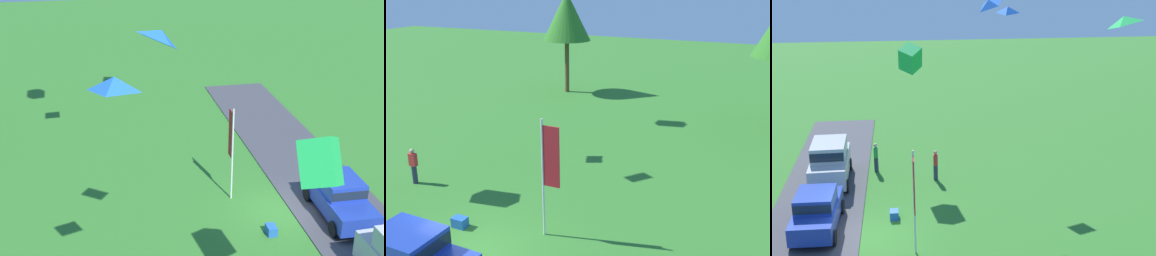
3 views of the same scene
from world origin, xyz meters
TOP-DOWN VIEW (x-y plane):
  - ground_plane at (0.00, 0.00)m, footprint 120.00×120.00m
  - pavement_strip at (0.00, -2.38)m, footprint 36.00×4.40m
  - car_suv_by_flagpole at (-6.31, -2.12)m, footprint 4.64×2.13m
  - car_sedan_near_entrance at (-0.76, -2.09)m, footprint 4.44×2.03m
  - person_on_lawn at (-5.96, 3.59)m, footprint 0.36×0.24m
  - person_watching_sky at (-7.57, 0.29)m, footprint 0.36×0.24m
  - flag_banner at (1.91, 2.19)m, footprint 0.71×0.08m
  - cooler_box at (-1.54, 1.30)m, footprint 0.56×0.40m
  - kite_diamond_mid_center at (-5.36, 6.32)m, footprint 1.35×1.37m
  - kite_diamond_topmost at (5.34, 8.76)m, footprint 1.34×1.32m
  - kite_box_over_trees at (-7.68, 2.42)m, footprint 1.78×1.31m
  - kite_diamond_near_flag at (-7.63, 7.77)m, footprint 1.27×1.23m

SIDE VIEW (x-z plane):
  - ground_plane at x=0.00m, z-range 0.00..0.00m
  - pavement_strip at x=0.00m, z-range 0.00..0.06m
  - cooler_box at x=-1.54m, z-range 0.00..0.40m
  - person_on_lawn at x=-5.96m, z-range 0.02..1.73m
  - person_watching_sky at x=-7.57m, z-range 0.02..1.73m
  - car_sedan_near_entrance at x=-0.76m, z-range 0.12..1.96m
  - car_suv_by_flagpole at x=-6.31m, z-range 0.16..2.44m
  - flag_banner at x=1.91m, z-range 0.60..5.14m
  - kite_box_over_trees at x=-7.68m, z-range 5.62..7.40m
  - kite_diamond_near_flag at x=-7.63m, z-range 8.83..9.31m
  - kite_diamond_mid_center at x=-5.36m, z-range 9.24..9.99m
  - kite_diamond_topmost at x=5.34m, z-range 9.59..10.10m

